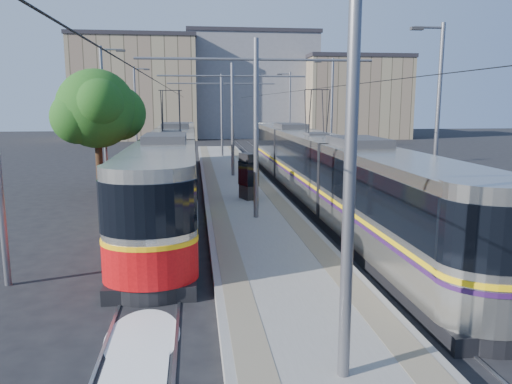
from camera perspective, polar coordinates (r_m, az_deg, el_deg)
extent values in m
plane|color=black|center=(12.76, 4.55, -12.24)|extent=(160.00, 160.00, 0.00)
cube|color=gray|center=(29.04, -2.18, 0.80)|extent=(4.00, 50.00, 0.30)
cube|color=gray|center=(28.93, -5.05, 1.05)|extent=(0.70, 50.00, 0.01)
cube|color=gray|center=(29.17, 0.65, 1.16)|extent=(0.70, 50.00, 0.01)
cube|color=gray|center=(29.02, -10.71, 0.36)|extent=(0.07, 70.00, 0.03)
cube|color=gray|center=(28.96, -7.87, 0.42)|extent=(0.07, 70.00, 0.03)
cube|color=gray|center=(29.44, 3.42, 0.65)|extent=(0.07, 70.00, 0.03)
cube|color=gray|center=(29.73, 6.14, 0.71)|extent=(0.07, 70.00, 0.03)
cube|color=silver|center=(9.90, -13.73, -19.48)|extent=(1.20, 5.00, 0.01)
cube|color=black|center=(27.12, -9.44, 0.11)|extent=(2.30, 29.94, 0.40)
cube|color=beige|center=(26.88, -9.55, 3.58)|extent=(2.40, 28.34, 2.90)
cube|color=black|center=(26.83, -9.58, 4.64)|extent=(2.43, 28.34, 1.30)
cube|color=#FFB80D|center=(26.93, -9.52, 2.73)|extent=(2.43, 28.34, 0.12)
cube|color=red|center=(27.00, -9.49, 1.68)|extent=(2.42, 28.34, 1.10)
cube|color=#2D2D30|center=(26.75, -9.65, 6.98)|extent=(1.68, 3.00, 0.30)
cube|color=black|center=(25.49, 6.73, -0.46)|extent=(2.30, 32.00, 0.40)
cube|color=#ACA99E|center=(25.24, 6.81, 3.23)|extent=(2.40, 30.40, 2.90)
cube|color=black|center=(25.18, 6.83, 4.36)|extent=(2.43, 30.40, 1.30)
cube|color=yellow|center=(25.29, 6.79, 2.33)|extent=(2.43, 30.40, 0.12)
cube|color=#35154B|center=(25.31, 6.78, 1.99)|extent=(2.43, 30.40, 0.10)
cube|color=#2D2D30|center=(25.10, 6.88, 6.86)|extent=(1.68, 3.00, 0.30)
cylinder|color=slate|center=(8.00, 10.68, 2.42)|extent=(0.20, 0.20, 7.00)
cylinder|color=slate|center=(19.73, 0.01, 7.08)|extent=(0.20, 0.20, 7.00)
cylinder|color=slate|center=(19.77, 0.01, 14.91)|extent=(9.20, 0.10, 0.10)
cylinder|color=slate|center=(31.66, -2.70, 8.21)|extent=(0.20, 0.20, 7.00)
cylinder|color=slate|center=(31.69, -2.74, 13.10)|extent=(9.20, 0.10, 0.10)
cylinder|color=slate|center=(43.63, -3.93, 8.72)|extent=(0.20, 0.20, 7.00)
cylinder|color=slate|center=(43.65, -3.97, 12.27)|extent=(9.20, 0.10, 0.10)
cylinder|color=black|center=(28.58, -9.61, 11.39)|extent=(0.02, 70.00, 0.02)
cylinder|color=black|center=(29.19, 4.95, 11.46)|extent=(0.02, 70.00, 0.02)
cylinder|color=slate|center=(30.00, -16.98, 8.07)|extent=(0.18, 0.18, 8.00)
cube|color=#2D2D30|center=(29.96, -15.21, 15.34)|extent=(0.50, 0.22, 0.12)
cylinder|color=slate|center=(45.84, -13.59, 8.78)|extent=(0.18, 0.18, 8.00)
cube|color=#2D2D30|center=(45.82, -12.38, 13.52)|extent=(0.50, 0.22, 0.12)
cylinder|color=slate|center=(21.95, 20.00, 7.30)|extent=(0.18, 0.18, 8.00)
cube|color=#2D2D30|center=(21.65, 17.91, 17.36)|extent=(0.50, 0.22, 0.12)
cylinder|color=slate|center=(36.92, 8.62, 8.69)|extent=(0.18, 0.18, 8.00)
cube|color=#2D2D30|center=(36.75, 7.08, 14.58)|extent=(0.50, 0.22, 0.12)
cylinder|color=slate|center=(52.51, 3.87, 9.17)|extent=(0.18, 0.18, 8.00)
cube|color=#2D2D30|center=(52.38, 2.71, 13.29)|extent=(0.50, 0.22, 0.12)
cube|color=black|center=(23.86, -0.87, 1.81)|extent=(0.88, 1.10, 2.20)
cube|color=black|center=(23.84, -0.87, 2.15)|extent=(0.93, 1.15, 1.15)
cylinder|color=#382314|center=(28.02, -17.43, 2.54)|extent=(0.38, 0.38, 2.75)
sphere|color=#154513|center=(27.80, -17.78, 9.05)|extent=(4.13, 4.13, 4.13)
sphere|color=#154513|center=(28.32, -15.42, 8.66)|extent=(2.92, 2.92, 2.92)
cube|color=gray|center=(71.97, -13.38, 11.25)|extent=(16.00, 12.00, 13.22)
cube|color=#262328|center=(72.47, -13.61, 16.68)|extent=(16.32, 12.24, 0.50)
cube|color=gray|center=(76.06, -0.73, 11.85)|extent=(18.00, 14.00, 14.28)
cube|color=#262328|center=(76.63, -0.74, 17.38)|extent=(18.36, 14.28, 0.50)
cube|color=gray|center=(73.08, 10.98, 10.38)|extent=(14.00, 10.00, 10.82)
cube|color=#262328|center=(73.34, 11.13, 14.80)|extent=(14.28, 10.20, 0.50)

